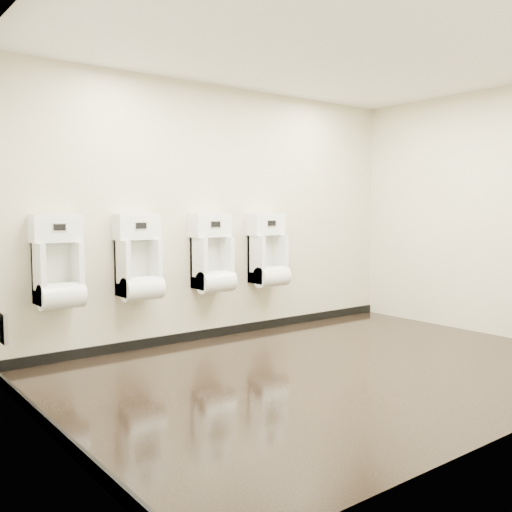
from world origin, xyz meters
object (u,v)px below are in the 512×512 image
at_px(urinal_1, 139,264).
at_px(urinal_3, 268,256).
at_px(access_panel, 2,328).
at_px(urinal_0, 58,269).
at_px(urinal_2, 213,259).

xyz_separation_m(urinal_1, urinal_3, (1.65, 0.00, 0.00)).
distance_m(access_panel, urinal_0, 0.82).
bearing_deg(urinal_2, access_panel, -169.95).
relative_size(access_panel, urinal_2, 0.30).
bearing_deg(urinal_0, urinal_1, 0.00).
bearing_deg(urinal_0, urinal_2, 0.00).
height_order(access_panel, urinal_1, urinal_1).
height_order(urinal_1, urinal_3, same).
height_order(access_panel, urinal_2, urinal_2).
relative_size(access_panel, urinal_3, 0.30).
bearing_deg(urinal_1, urinal_2, 0.00).
bearing_deg(urinal_2, urinal_3, 0.00).
xyz_separation_m(access_panel, urinal_0, (0.59, 0.40, 0.40)).
distance_m(urinal_1, urinal_2, 0.87).
height_order(urinal_0, urinal_2, same).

